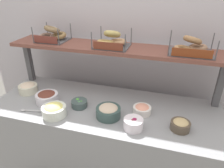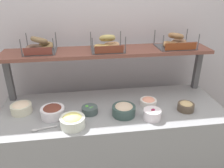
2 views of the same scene
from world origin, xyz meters
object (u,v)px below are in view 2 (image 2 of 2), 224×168
bagel_basket_sesame (107,45)px  bowl_hummus (186,106)px  bowl_lox_spread (148,102)px  bagel_basket_everything (175,42)px  bowl_beet_salad (152,114)px  serving_spoon_near_plate (40,129)px  bowl_potato_salad (21,108)px  bowl_tuna_salad (124,110)px  bowl_chocolate_spread (53,111)px  bowl_veggie_mix (90,110)px  bowl_egg_salad (73,121)px  bagel_basket_poppy (40,46)px

bagel_basket_sesame → bowl_hummus: bearing=-32.2°
bowl_lox_spread → bagel_basket_everything: bagel_basket_everything is taller
bowl_beet_salad → bagel_basket_sesame: 0.70m
bowl_beet_salad → serving_spoon_near_plate: bearing=-178.1°
bowl_lox_spread → bagel_basket_everything: bearing=41.8°
bowl_potato_salad → bowl_beet_salad: 1.06m
bowl_tuna_salad → serving_spoon_near_plate: bowl_tuna_salad is taller
bowl_chocolate_spread → bowl_beet_salad: 0.78m
bowl_chocolate_spread → bagel_basket_everything: size_ratio=0.57×
bowl_veggie_mix → serving_spoon_near_plate: size_ratio=0.72×
bowl_veggie_mix → bowl_tuna_salad: bearing=-13.9°
serving_spoon_near_plate → bagel_basket_everything: (1.17, 0.50, 0.47)m
bowl_egg_salad → bowl_chocolate_spread: bearing=135.4°
bowl_hummus → bowl_potato_salad: bearing=173.3°
bagel_basket_poppy → bowl_tuna_salad: bearing=-32.1°
bowl_potato_salad → bagel_basket_sesame: bearing=16.8°
bowl_potato_salad → bagel_basket_poppy: (0.17, 0.25, 0.44)m
bowl_lox_spread → bagel_basket_everything: size_ratio=0.43×
bowl_tuna_salad → serving_spoon_near_plate: bearing=-169.9°
bowl_hummus → bowl_veggie_mix: bearing=175.0°
bowl_veggie_mix → bagel_basket_sesame: bagel_basket_sesame is taller
bowl_potato_salad → serving_spoon_near_plate: bearing=-55.6°
bowl_potato_salad → bowl_egg_salad: (0.42, -0.26, 0.00)m
bowl_egg_salad → bowl_hummus: bearing=6.0°
bowl_tuna_salad → bagel_basket_everything: size_ratio=0.57×
serving_spoon_near_plate → bagel_basket_poppy: (-0.02, 0.52, 0.47)m
bagel_basket_sesame → bagel_basket_everything: bearing=0.5°
bowl_hummus → bagel_basket_poppy: size_ratio=0.49×
bagel_basket_poppy → bagel_basket_everything: (1.19, -0.02, -0.00)m
bowl_beet_salad → bagel_basket_poppy: (-0.86, 0.49, 0.44)m
bagel_basket_everything → serving_spoon_near_plate: bearing=-157.0°
bowl_veggie_mix → serving_spoon_near_plate: (-0.37, -0.18, -0.02)m
bowl_lox_spread → bowl_beet_salad: size_ratio=1.02×
bowl_lox_spread → bowl_egg_salad: bowl_egg_salad is taller
bowl_beet_salad → bagel_basket_sesame: (-0.29, 0.46, 0.44)m
bowl_tuna_salad → bagel_basket_sesame: bagel_basket_sesame is taller
bowl_tuna_salad → bagel_basket_everything: 0.79m
bowl_veggie_mix → serving_spoon_near_plate: 0.41m
bowl_veggie_mix → bowl_lox_spread: (0.51, 0.05, 0.01)m
bagel_basket_sesame → bowl_tuna_salad: bearing=-77.7°
bowl_chocolate_spread → bowl_lox_spread: bowl_chocolate_spread is taller
bowl_beet_salad → bagel_basket_poppy: bearing=150.2°
bowl_chocolate_spread → bowl_veggie_mix: bowl_chocolate_spread is taller
bowl_hummus → bagel_basket_sesame: bagel_basket_sesame is taller
bowl_hummus → bowl_potato_salad: size_ratio=0.81×
bowl_chocolate_spread → bowl_potato_salad: bowl_chocolate_spread is taller
bagel_basket_poppy → bowl_hummus: bearing=-19.3°
bagel_basket_poppy → bowl_lox_spread: bearing=-18.2°
bowl_veggie_mix → bagel_basket_everything: 0.98m
bowl_veggie_mix → bowl_tuna_salad: 0.28m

